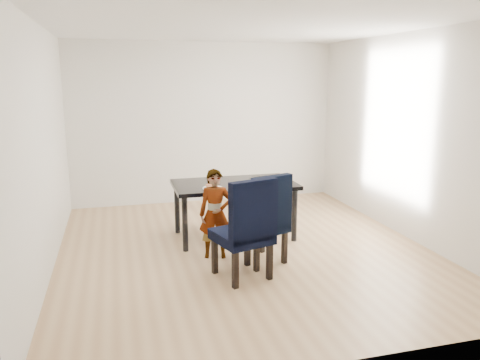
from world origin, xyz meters
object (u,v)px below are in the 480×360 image
object	(u,v)px
plate	(213,188)
laptop	(258,178)
dining_table	(234,210)
chair_left	(242,227)
child	(215,214)
chair_right	(260,218)

from	to	relation	value
plate	laptop	bearing A→B (deg)	30.37
plate	laptop	world-z (taller)	laptop
dining_table	chair_left	world-z (taller)	chair_left
dining_table	laptop	distance (m)	0.57
chair_left	laptop	world-z (taller)	chair_left
dining_table	child	world-z (taller)	child
laptop	chair_right	bearing A→B (deg)	52.27
plate	laptop	size ratio (longest dim) A/B	0.82
dining_table	chair_left	distance (m)	1.31
chair_left	dining_table	bearing A→B (deg)	63.15
chair_right	plate	xyz separation A→B (m)	(-0.41, 0.66, 0.23)
chair_left	chair_right	distance (m)	0.47
chair_left	child	world-z (taller)	chair_left
plate	chair_left	bearing A→B (deg)	-84.28
chair_right	plate	size ratio (longest dim) A/B	4.18
dining_table	plate	world-z (taller)	plate
dining_table	plate	xyz separation A→B (m)	(-0.35, -0.26, 0.38)
chair_right	child	size ratio (longest dim) A/B	0.99
child	plate	bearing A→B (deg)	95.58
chair_left	plate	distance (m)	1.04
chair_left	laptop	bearing A→B (deg)	50.32
child	chair_left	bearing A→B (deg)	-63.61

